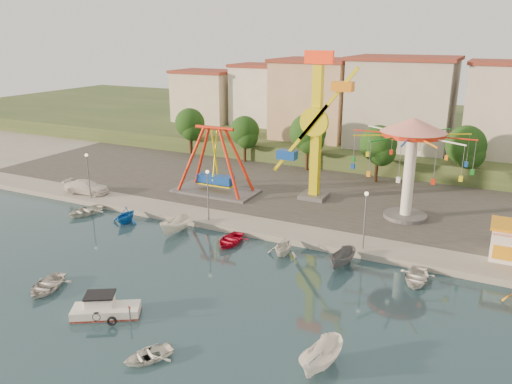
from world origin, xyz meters
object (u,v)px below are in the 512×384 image
Objects in this scene: cabin_motorboat at (105,310)px; rowboat_a at (46,285)px; kamikaze_tower at (318,131)px; wave_swinger at (412,146)px; skiff at (321,358)px; pirate_ship_ride at (215,162)px; van at (87,187)px.

cabin_motorboat is 1.24× the size of rowboat_a.
kamikaze_tower reaches higher than wave_swinger.
wave_swinger is at bearing 100.39° from skiff.
pirate_ship_ride is 0.86× the size of wave_swinger.
kamikaze_tower is (11.64, 2.89, 4.11)m from pirate_ship_ride.
wave_swinger is at bearing -8.96° from kamikaze_tower.
rowboat_a is at bearing -129.37° from wave_swinger.
rowboat_a is 0.73× the size of van.
pirate_ship_ride is at bearing -166.04° from kamikaze_tower.
cabin_motorboat is (6.61, -26.23, -3.96)m from pirate_ship_ride.
skiff is (22.12, -25.17, -3.59)m from pirate_ship_ride.
pirate_ship_ride is 12.68m from kamikaze_tower.
wave_swinger is 2.97× the size of rowboat_a.
skiff is (22.07, 0.32, 0.40)m from rowboat_a.
pirate_ship_ride is 27.34m from cabin_motorboat.
pirate_ship_ride is 1.86× the size of van.
wave_swinger reaches higher than rowboat_a.
pirate_ship_ride is at bearing -73.29° from van.
pirate_ship_ride is at bearing 141.44° from skiff.
van is (-13.61, -7.15, -3.02)m from pirate_ship_ride.
skiff is at bearing -69.53° from kamikaze_tower.
rowboat_a is 22.89m from van.
wave_swinger is 37.22m from van.
pirate_ship_ride is 15.67m from van.
pirate_ship_ride is 2.06× the size of cabin_motorboat.
pirate_ship_ride reaches higher than cabin_motorboat.
kamikaze_tower reaches higher than cabin_motorboat.
rowboat_a is (-6.56, 0.74, -0.03)m from cabin_motorboat.
skiff is (10.48, -28.06, -7.70)m from kamikaze_tower.
van is (-20.22, 19.08, 0.95)m from cabin_motorboat.
kamikaze_tower is at bearing 51.62° from rowboat_a.
van is at bearing 105.62° from cabin_motorboat.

